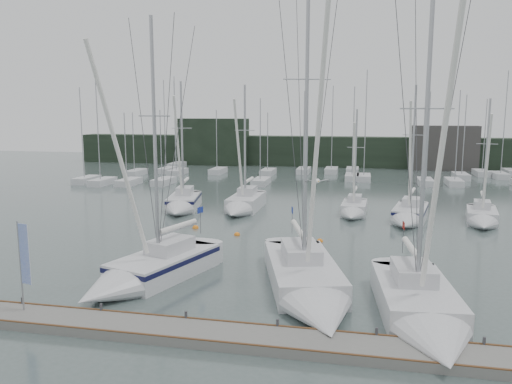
# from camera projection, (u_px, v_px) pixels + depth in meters

# --- Properties ---
(ground) EXTENTS (160.00, 160.00, 0.00)m
(ground) POSITION_uv_depth(u_px,v_px,m) (252.00, 297.00, 25.06)
(ground) COLOR #495956
(ground) RESTS_ON ground
(dock) EXTENTS (24.00, 2.00, 0.40)m
(dock) POSITION_uv_depth(u_px,v_px,m) (225.00, 336.00, 20.20)
(dock) COLOR slate
(dock) RESTS_ON ground
(far_treeline) EXTENTS (90.00, 4.00, 5.00)m
(far_treeline) POSITION_uv_depth(u_px,v_px,m) (330.00, 151.00, 84.54)
(far_treeline) COLOR black
(far_treeline) RESTS_ON ground
(far_building_left) EXTENTS (12.00, 3.00, 8.00)m
(far_building_left) POSITION_uv_depth(u_px,v_px,m) (214.00, 142.00, 86.46)
(far_building_left) COLOR black
(far_building_left) RESTS_ON ground
(far_building_right) EXTENTS (10.00, 3.00, 7.00)m
(far_building_right) POSITION_uv_depth(u_px,v_px,m) (444.00, 148.00, 78.78)
(far_building_right) COLOR #3E3B39
(far_building_right) RESTS_ON ground
(mast_forest) EXTENTS (58.43, 26.29, 14.74)m
(mast_forest) POSITION_uv_depth(u_px,v_px,m) (301.00, 175.00, 69.65)
(mast_forest) COLOR silver
(mast_forest) RESTS_ON ground
(sailboat_near_left) EXTENTS (5.82, 9.93, 15.15)m
(sailboat_near_left) POSITION_uv_depth(u_px,v_px,m) (142.00, 274.00, 26.62)
(sailboat_near_left) COLOR silver
(sailboat_near_left) RESTS_ON ground
(sailboat_near_center) EXTENTS (6.38, 12.23, 18.34)m
(sailboat_near_center) POSITION_uv_depth(u_px,v_px,m) (310.00, 289.00, 24.37)
(sailboat_near_center) COLOR silver
(sailboat_near_center) RESTS_ON ground
(sailboat_near_right) EXTENTS (4.13, 10.33, 15.81)m
(sailboat_near_right) POSITION_uv_depth(u_px,v_px,m) (424.00, 316.00, 21.19)
(sailboat_near_right) COLOR silver
(sailboat_near_right) RESTS_ON ground
(sailboat_mid_a) EXTENTS (4.07, 8.24, 12.78)m
(sailboat_mid_a) POSITION_uv_depth(u_px,v_px,m) (182.00, 204.00, 46.45)
(sailboat_mid_a) COLOR silver
(sailboat_mid_a) RESTS_ON ground
(sailboat_mid_b) EXTENTS (2.74, 8.57, 12.47)m
(sailboat_mid_b) POSITION_uv_depth(u_px,v_px,m) (242.00, 206.00, 46.07)
(sailboat_mid_b) COLOR silver
(sailboat_mid_b) RESTS_ON ground
(sailboat_mid_c) EXTENTS (2.44, 6.10, 10.06)m
(sailboat_mid_c) POSITION_uv_depth(u_px,v_px,m) (353.00, 211.00, 44.18)
(sailboat_mid_c) COLOR silver
(sailboat_mid_c) RESTS_ON ground
(sailboat_mid_d) EXTENTS (3.92, 7.75, 12.17)m
(sailboat_mid_d) POSITION_uv_depth(u_px,v_px,m) (409.00, 216.00, 41.46)
(sailboat_mid_d) COLOR silver
(sailboat_mid_d) RESTS_ON ground
(sailboat_mid_e) EXTENTS (3.38, 6.79, 10.97)m
(sailboat_mid_e) POSITION_uv_depth(u_px,v_px,m) (482.00, 219.00, 40.73)
(sailboat_mid_e) COLOR silver
(sailboat_mid_e) RESTS_ON ground
(buoy_a) EXTENTS (0.46, 0.46, 0.46)m
(buoy_a) POSITION_uv_depth(u_px,v_px,m) (237.00, 235.00, 37.52)
(buoy_a) COLOR orange
(buoy_a) RESTS_ON ground
(buoy_b) EXTENTS (0.46, 0.46, 0.46)m
(buoy_b) POSITION_uv_depth(u_px,v_px,m) (320.00, 242.00, 35.63)
(buoy_b) COLOR orange
(buoy_b) RESTS_ON ground
(buoy_c) EXTENTS (0.51, 0.51, 0.51)m
(buoy_c) POSITION_uv_depth(u_px,v_px,m) (195.00, 228.00, 39.73)
(buoy_c) COLOR orange
(buoy_c) RESTS_ON ground
(dock_banner) EXTENTS (0.61, 0.18, 4.08)m
(dock_banner) POSITION_uv_depth(u_px,v_px,m) (23.00, 259.00, 21.89)
(dock_banner) COLOR #9B9EA3
(dock_banner) RESTS_ON dock
(seagull) EXTENTS (1.07, 0.53, 0.22)m
(seagull) POSITION_uv_depth(u_px,v_px,m) (317.00, 181.00, 24.04)
(seagull) COLOR white
(seagull) RESTS_ON ground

